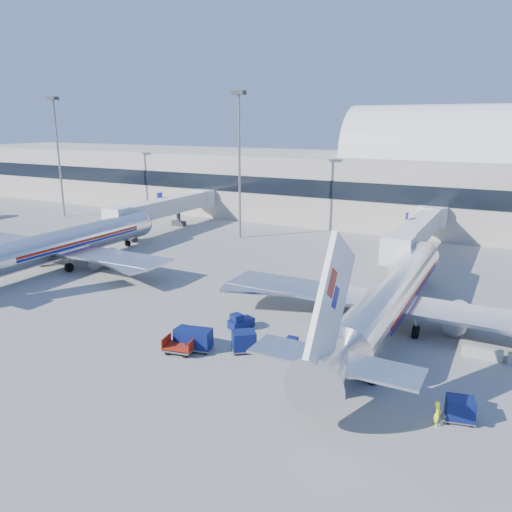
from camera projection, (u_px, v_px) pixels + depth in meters
The scene contains 19 objects.
ground at pixel (267, 325), 45.88m from camera, with size 260.00×260.00×0.00m, color gray.
terminal at pixel (334, 177), 97.81m from camera, with size 170.00×28.15×21.00m.
airliner_main at pixel (390, 298), 44.43m from camera, with size 32.00×37.26×12.07m.
airliner_mid at pixel (59, 245), 63.45m from camera, with size 32.00×37.26×12.07m.
jetbridge_near at pixel (419, 230), 67.69m from camera, with size 4.40×27.50×6.25m.
jetbridge_mid at pixel (170, 206), 86.71m from camera, with size 4.40×27.50×6.25m.
mast_far_west at pixel (57, 140), 94.78m from camera, with size 2.00×1.20×22.60m.
mast_west at pixel (239, 144), 76.67m from camera, with size 2.00×1.20×22.60m.
barrier_near at pixel (482, 353), 39.32m from camera, with size 3.00×0.55×0.90m, color #9E9E96.
tug_lead at pixel (296, 348), 39.71m from camera, with size 2.23×1.14×1.45m.
tug_right at pixel (365, 371), 36.12m from camera, with size 2.33×1.56×1.39m.
tug_left at pixel (240, 322), 44.85m from camera, with size 1.96×2.57×1.50m.
cart_train_a at pixel (244, 341), 40.34m from camera, with size 2.47×2.40×1.73m.
cart_train_b at pixel (199, 339), 40.57m from camera, with size 2.32×1.96×1.78m.
cart_train_c at pixel (187, 337), 41.18m from camera, with size 1.95×1.53×1.65m.
cart_solo_near at pixel (318, 382), 33.90m from camera, with size 2.43×2.08×1.84m.
cart_solo_far at pixel (460, 409), 30.95m from camera, with size 2.02×1.71×1.55m.
cart_open_red at pixel (180, 348), 40.18m from camera, with size 2.68×2.11×0.65m.
ramp_worker at pixel (437, 414), 30.47m from camera, with size 0.60×0.39×1.64m, color #E8FD1A.
Camera 1 is at (19.09, -38.15, 18.08)m, focal length 35.00 mm.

